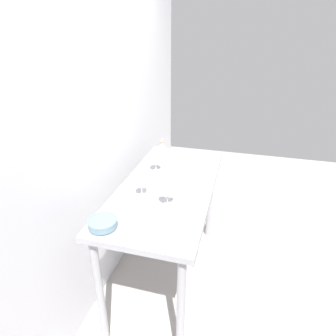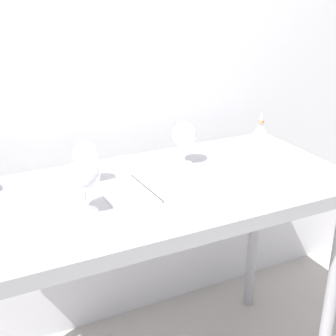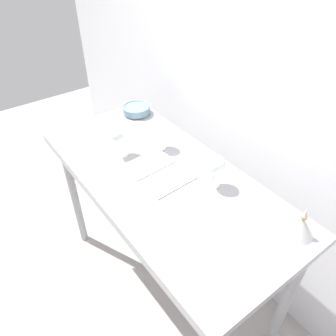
% 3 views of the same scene
% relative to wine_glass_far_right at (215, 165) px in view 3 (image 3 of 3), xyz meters
% --- Properties ---
extents(ground_plane, '(6.00, 6.00, 0.00)m').
position_rel_wine_glass_far_right_xyz_m(ground_plane, '(-0.19, -0.14, -1.01)').
color(ground_plane, '#9D9893').
extents(back_wall, '(3.80, 0.04, 2.60)m').
position_rel_wine_glass_far_right_xyz_m(back_wall, '(-0.19, 0.35, 0.29)').
color(back_wall, silver).
rests_on(back_wall, ground_plane).
extents(steel_counter, '(1.40, 0.65, 0.90)m').
position_rel_wine_glass_far_right_xyz_m(steel_counter, '(-0.19, -0.15, -0.22)').
color(steel_counter, '#9A9A9F').
rests_on(steel_counter, ground_plane).
extents(wine_glass_far_right, '(0.09, 0.09, 0.16)m').
position_rel_wine_glass_far_right_xyz_m(wine_glass_far_right, '(0.00, 0.00, 0.00)').
color(wine_glass_far_right, white).
rests_on(wine_glass_far_right, steel_counter).
extents(wine_glass_far_left, '(0.09, 0.09, 0.16)m').
position_rel_wine_glass_far_right_xyz_m(wine_glass_far_left, '(-0.39, -0.02, -0.00)').
color(wine_glass_far_left, white).
rests_on(wine_glass_far_left, steel_counter).
extents(wine_glass_near_left, '(0.10, 0.10, 0.17)m').
position_rel_wine_glass_far_right_xyz_m(wine_glass_near_left, '(-0.45, -0.22, 0.01)').
color(wine_glass_near_left, white).
rests_on(wine_glass_near_left, steel_counter).
extents(open_notebook, '(0.31, 0.25, 0.01)m').
position_rel_wine_glass_far_right_xyz_m(open_notebook, '(-0.22, -0.15, -0.11)').
color(open_notebook, white).
rests_on(open_notebook, steel_counter).
extents(tasting_sheet_upper, '(0.28, 0.29, 0.00)m').
position_rel_wine_glass_far_right_xyz_m(tasting_sheet_upper, '(0.20, -0.06, -0.11)').
color(tasting_sheet_upper, white).
rests_on(tasting_sheet_upper, steel_counter).
extents(tasting_sheet_lower, '(0.28, 0.28, 0.00)m').
position_rel_wine_glass_far_right_xyz_m(tasting_sheet_lower, '(-0.56, -0.01, -0.11)').
color(tasting_sheet_lower, white).
rests_on(tasting_sheet_lower, steel_counter).
extents(tasting_bowl, '(0.17, 0.17, 0.05)m').
position_rel_wine_glass_far_right_xyz_m(tasting_bowl, '(-0.77, 0.08, -0.08)').
color(tasting_bowl, '#DBCC66').
rests_on(tasting_bowl, steel_counter).
extents(decanter_funnel, '(0.12, 0.12, 0.14)m').
position_rel_wine_glass_far_right_xyz_m(decanter_funnel, '(0.41, 0.07, -0.07)').
color(decanter_funnel, silver).
rests_on(decanter_funnel, steel_counter).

